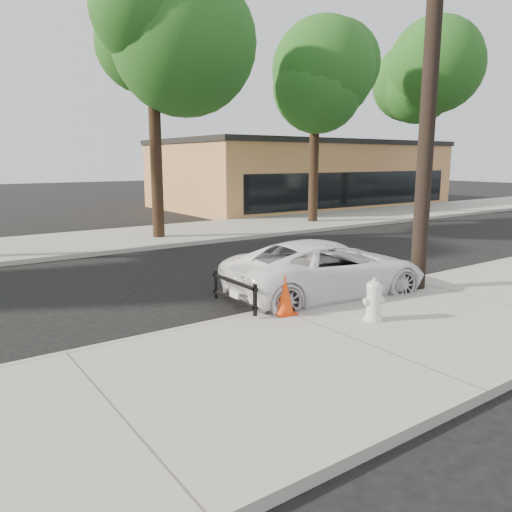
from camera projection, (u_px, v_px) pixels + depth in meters
name	position (u px, v px, depth m)	size (l,w,h in m)	color
ground	(220.00, 292.00, 11.53)	(120.00, 120.00, 0.00)	black
near_sidewalk	(358.00, 345.00, 8.06)	(90.00, 4.40, 0.15)	gray
far_sidewalk	(101.00, 241.00, 18.34)	(90.00, 5.00, 0.15)	gray
curb_near	(275.00, 311.00, 9.83)	(90.00, 0.12, 0.16)	#9E9B93
building_main	(302.00, 175.00, 33.03)	(18.00, 10.00, 4.00)	tan
utility_pole	(430.00, 78.00, 10.50)	(1.40, 0.34, 9.00)	black
tree_c	(159.00, 47.00, 17.59)	(4.96, 4.80, 9.55)	black
tree_d	(321.00, 84.00, 22.46)	(4.50, 4.35, 8.75)	black
tree_e	(435.00, 90.00, 26.76)	(4.80, 4.65, 9.25)	black
police_cruiser	(327.00, 269.00, 11.01)	(2.13, 4.61, 1.28)	white
fire_hydrant	(374.00, 301.00, 9.00)	(0.40, 0.35, 0.73)	silver
traffic_cone	(285.00, 294.00, 9.37)	(0.43, 0.43, 0.78)	#E83D0C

